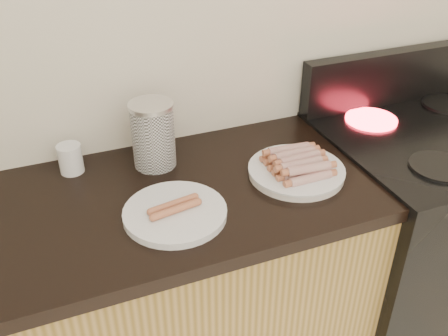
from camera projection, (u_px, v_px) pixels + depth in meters
name	position (u px, v px, depth m)	size (l,w,h in m)	color
wall_back	(190.00, 16.00, 1.49)	(4.00, 0.04, 2.60)	silver
stove	(416.00, 237.00, 1.93)	(0.76, 0.65, 0.91)	black
stove_panel	(395.00, 76.00, 1.86)	(0.76, 0.06, 0.20)	black
burner_near_left	(440.00, 167.00, 1.49)	(0.18, 0.18, 0.01)	black
burner_far_left	(371.00, 119.00, 1.76)	(0.18, 0.18, 0.01)	#FF1E2D
burner_far_right	(447.00, 104.00, 1.87)	(0.18, 0.18, 0.01)	black
main_plate	(296.00, 172.00, 1.48)	(0.28, 0.28, 0.02)	white
side_plate	(175.00, 213.00, 1.31)	(0.27, 0.27, 0.02)	white
hotdog_pile	(297.00, 163.00, 1.46)	(0.13, 0.18, 0.05)	#9E3D3E
plain_sausages	(175.00, 207.00, 1.30)	(0.13, 0.07, 0.02)	#DA5F36
canister	(153.00, 135.00, 1.48)	(0.13, 0.13, 0.20)	silver
mug	(70.00, 159.00, 1.48)	(0.07, 0.07, 0.09)	white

